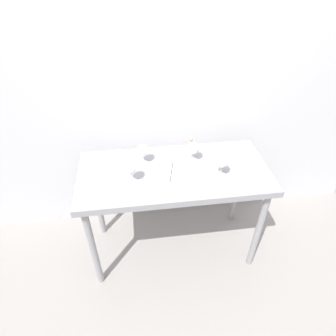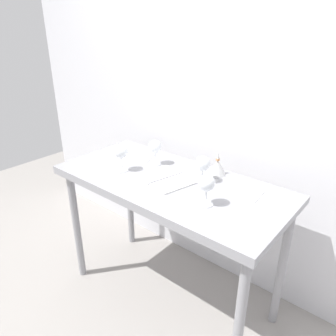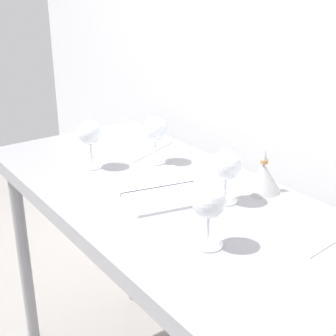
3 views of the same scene
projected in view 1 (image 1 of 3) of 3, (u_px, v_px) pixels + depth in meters
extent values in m
plane|color=gray|center=(173.00, 246.00, 2.66)|extent=(6.00, 6.00, 0.00)
cube|color=silver|center=(165.00, 91.00, 2.24)|extent=(3.80, 0.04, 2.60)
cube|color=gray|center=(174.00, 172.00, 2.11)|extent=(1.40, 0.64, 0.04)
cube|color=gray|center=(181.00, 204.00, 1.86)|extent=(1.40, 0.01, 0.05)
cylinder|color=gray|center=(93.00, 248.00, 2.12)|extent=(0.05, 0.05, 0.86)
cylinder|color=gray|center=(258.00, 230.00, 2.26)|extent=(0.05, 0.05, 0.86)
cylinder|color=gray|center=(97.00, 199.00, 2.53)|extent=(0.05, 0.05, 0.86)
cylinder|color=gray|center=(237.00, 187.00, 2.66)|extent=(0.05, 0.05, 0.86)
cylinder|color=white|center=(193.00, 160.00, 2.19)|extent=(0.07, 0.07, 0.00)
cylinder|color=white|center=(193.00, 156.00, 2.17)|extent=(0.01, 0.01, 0.07)
sphere|color=white|center=(194.00, 148.00, 2.12)|extent=(0.09, 0.09, 0.09)
cylinder|color=#5C191E|center=(194.00, 150.00, 2.13)|extent=(0.06, 0.06, 0.02)
cylinder|color=white|center=(143.00, 163.00, 2.17)|extent=(0.07, 0.07, 0.00)
cylinder|color=white|center=(143.00, 158.00, 2.14)|extent=(0.01, 0.01, 0.08)
sphere|color=white|center=(142.00, 150.00, 2.09)|extent=(0.08, 0.08, 0.08)
cylinder|color=maroon|center=(143.00, 152.00, 2.10)|extent=(0.06, 0.06, 0.02)
cylinder|color=white|center=(132.00, 181.00, 2.00)|extent=(0.07, 0.07, 0.00)
cylinder|color=white|center=(132.00, 176.00, 1.97)|extent=(0.01, 0.01, 0.09)
sphere|color=white|center=(131.00, 168.00, 1.92)|extent=(0.08, 0.08, 0.08)
cylinder|color=maroon|center=(131.00, 169.00, 1.93)|extent=(0.06, 0.06, 0.02)
cylinder|color=white|center=(220.00, 175.00, 2.05)|extent=(0.08, 0.08, 0.00)
cylinder|color=white|center=(221.00, 171.00, 2.03)|extent=(0.01, 0.01, 0.08)
sphere|color=white|center=(222.00, 162.00, 1.98)|extent=(0.08, 0.08, 0.08)
cylinder|color=maroon|center=(222.00, 164.00, 1.99)|extent=(0.06, 0.06, 0.03)
cube|color=white|center=(161.00, 170.00, 2.09)|extent=(0.20, 0.27, 0.01)
cube|color=white|center=(182.00, 172.00, 2.08)|extent=(0.20, 0.27, 0.01)
cube|color=#3F3F47|center=(172.00, 171.00, 2.09)|extent=(0.06, 0.23, 0.01)
cube|color=white|center=(121.00, 163.00, 2.16)|extent=(0.27, 0.32, 0.00)
cube|color=white|center=(222.00, 154.00, 2.25)|extent=(0.21, 0.22, 0.00)
cone|color=#B6B6B6|center=(191.00, 145.00, 2.28)|extent=(0.11, 0.11, 0.09)
cylinder|color=#C17F4C|center=(191.00, 140.00, 2.25)|extent=(0.02, 0.02, 0.01)
cone|color=#B6B6B6|center=(191.00, 137.00, 2.23)|extent=(0.02, 0.02, 0.04)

